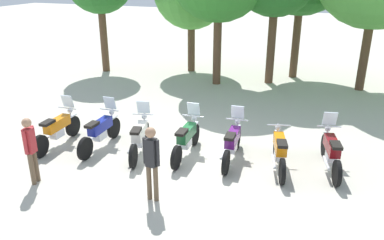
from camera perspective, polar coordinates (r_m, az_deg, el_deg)
name	(u,v)px	position (r m, az deg, el deg)	size (l,w,h in m)	color
ground_plane	(186,156)	(10.80, -0.92, -5.36)	(80.00, 80.00, 0.00)	#BCB7A8
motorcycle_0	(58,129)	(11.92, -19.21, -1.24)	(0.62, 2.19, 1.37)	black
motorcycle_1	(100,131)	(11.43, -13.34, -1.56)	(0.62, 2.19, 1.37)	black
motorcycle_2	(140,137)	(10.85, -7.72, -2.43)	(0.79, 2.14, 1.37)	black
motorcycle_3	(186,138)	(10.64, -0.82, -2.71)	(0.62, 2.19, 1.37)	black
motorcycle_4	(232,142)	(10.45, 5.97, -3.30)	(0.62, 2.19, 1.37)	black
motorcycle_5	(279,150)	(10.25, 12.75, -4.35)	(0.76, 2.15, 0.99)	black
motorcycle_6	(331,151)	(10.54, 19.81, -4.31)	(0.72, 2.16, 1.37)	black
person_0	(30,146)	(9.87, -22.71, -3.55)	(0.25, 0.41, 1.68)	brown
person_1	(151,158)	(8.45, -5.99, -5.62)	(0.40, 0.24, 1.76)	brown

